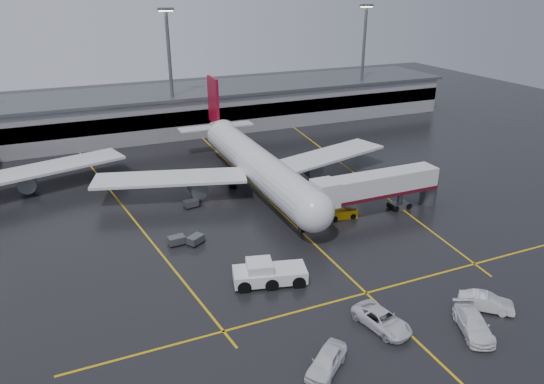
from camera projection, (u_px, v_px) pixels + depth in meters
name	position (u px, v px, depth m)	size (l,w,h in m)	color
ground	(279.00, 211.00, 70.04)	(220.00, 220.00, 0.00)	black
apron_line_centre	(279.00, 211.00, 70.04)	(0.25, 90.00, 0.02)	gold
apron_line_stop	(366.00, 293.00, 51.41)	(60.00, 0.25, 0.02)	gold
apron_line_left	(124.00, 207.00, 71.19)	(0.25, 70.00, 0.02)	gold
apron_line_right	(351.00, 171.00, 85.08)	(0.25, 70.00, 0.02)	gold
terminal	(190.00, 109.00, 108.95)	(122.00, 19.00, 8.60)	gray
light_mast_mid	(170.00, 67.00, 98.17)	(3.00, 1.20, 25.45)	#595B60
light_mast_right	(363.00, 55.00, 114.63)	(3.00, 1.20, 25.45)	#595B60
main_airliner	(254.00, 162.00, 76.62)	(48.80, 45.60, 14.10)	silver
jet_bridge	(377.00, 187.00, 67.78)	(19.90, 3.40, 6.05)	silver
pushback_tractor	(268.00, 274.00, 52.79)	(8.28, 4.99, 2.77)	white
belt_loader	(342.00, 213.00, 67.86)	(4.21, 2.39, 2.54)	#D19407
service_van_a	(382.00, 320.00, 45.99)	(2.75, 5.97, 1.66)	silver
service_van_b	(473.00, 324.00, 45.39)	(2.40, 5.91, 1.72)	white
service_van_c	(486.00, 302.00, 48.52)	(1.79, 5.13, 1.69)	silver
service_van_d	(327.00, 361.00, 40.89)	(2.08, 5.18, 1.76)	white
baggage_cart_a	(196.00, 239.00, 60.90)	(2.39, 2.16, 1.12)	#595B60
baggage_cart_b	(177.00, 240.00, 60.75)	(2.10, 1.46, 1.12)	#595B60
baggage_cart_c	(191.00, 203.00, 70.96)	(2.21, 1.66, 1.12)	#595B60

